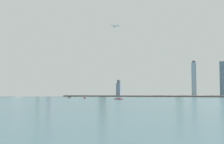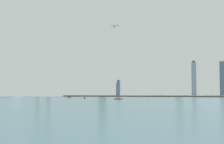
{
  "view_description": "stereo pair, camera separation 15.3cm",
  "coord_description": "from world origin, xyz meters",
  "px_view_note": "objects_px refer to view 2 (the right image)",
  "views": [
    {
      "loc": [
        234.48,
        -494.63,
        11.99
      ],
      "look_at": [
        -19.79,
        433.11,
        74.78
      ],
      "focal_mm": 51.08,
      "sensor_mm": 36.0,
      "label": 1
    },
    {
      "loc": [
        234.62,
        -494.59,
        11.99
      ],
      "look_at": [
        -19.79,
        433.11,
        74.78
      ],
      "focal_mm": 51.08,
      "sensor_mm": 36.0,
      "label": 2
    }
  ],
  "objects_px": {
    "skyscraper_4": "(119,89)",
    "boat_0": "(69,98)",
    "channel_buoy_0": "(138,98)",
    "observation_tower": "(39,47)",
    "airplane": "(116,26)",
    "skyscraper_5": "(180,79)",
    "skyscraper_0": "(194,79)",
    "boat_1": "(119,99)",
    "skyscraper_6": "(103,79)",
    "stadium_dome": "(8,93)",
    "skyscraper_3": "(223,79)",
    "boat_2": "(85,98)",
    "skyscraper_1": "(50,75)"
  },
  "relations": [
    {
      "from": "skyscraper_4",
      "to": "boat_0",
      "type": "height_order",
      "value": "skyscraper_4"
    },
    {
      "from": "skyscraper_4",
      "to": "channel_buoy_0",
      "type": "distance_m",
      "value": 291.43
    },
    {
      "from": "channel_buoy_0",
      "to": "observation_tower",
      "type": "bearing_deg",
      "value": 144.71
    },
    {
      "from": "boat_0",
      "to": "airplane",
      "type": "distance_m",
      "value": 307.96
    },
    {
      "from": "skyscraper_5",
      "to": "skyscraper_0",
      "type": "bearing_deg",
      "value": -41.56
    },
    {
      "from": "skyscraper_5",
      "to": "boat_1",
      "type": "height_order",
      "value": "skyscraper_5"
    },
    {
      "from": "skyscraper_5",
      "to": "skyscraper_6",
      "type": "xyz_separation_m",
      "value": [
        -248.74,
        -37.38,
        0.55
      ]
    },
    {
      "from": "stadium_dome",
      "to": "skyscraper_3",
      "type": "bearing_deg",
      "value": 6.27
    },
    {
      "from": "skyscraper_3",
      "to": "boat_2",
      "type": "relative_size",
      "value": 7.76
    },
    {
      "from": "skyscraper_1",
      "to": "airplane",
      "type": "height_order",
      "value": "airplane"
    },
    {
      "from": "boat_1",
      "to": "airplane",
      "type": "height_order",
      "value": "airplane"
    },
    {
      "from": "skyscraper_1",
      "to": "skyscraper_5",
      "type": "bearing_deg",
      "value": 2.55
    },
    {
      "from": "stadium_dome",
      "to": "channel_buoy_0",
      "type": "xyz_separation_m",
      "value": [
        498.49,
        -258.74,
        -8.4
      ]
    },
    {
      "from": "skyscraper_5",
      "to": "boat_2",
      "type": "relative_size",
      "value": 8.76
    },
    {
      "from": "skyscraper_4",
      "to": "skyscraper_5",
      "type": "relative_size",
      "value": 0.42
    },
    {
      "from": "skyscraper_4",
      "to": "airplane",
      "type": "height_order",
      "value": "airplane"
    },
    {
      "from": "stadium_dome",
      "to": "skyscraper_4",
      "type": "xyz_separation_m",
      "value": [
        386.61,
        9.5,
        13.13
      ]
    },
    {
      "from": "observation_tower",
      "to": "stadium_dome",
      "type": "relative_size",
      "value": 3.96
    },
    {
      "from": "skyscraper_1",
      "to": "boat_1",
      "type": "xyz_separation_m",
      "value": [
        373.02,
        -479.91,
        -74.88
      ]
    },
    {
      "from": "skyscraper_4",
      "to": "skyscraper_5",
      "type": "distance_m",
      "value": 206.14
    },
    {
      "from": "skyscraper_1",
      "to": "boat_1",
      "type": "relative_size",
      "value": 8.7
    },
    {
      "from": "channel_buoy_0",
      "to": "boat_0",
      "type": "bearing_deg",
      "value": -161.62
    },
    {
      "from": "skyscraper_3",
      "to": "airplane",
      "type": "height_order",
      "value": "airplane"
    },
    {
      "from": "skyscraper_3",
      "to": "skyscraper_4",
      "type": "bearing_deg",
      "value": -167.84
    },
    {
      "from": "skyscraper_6",
      "to": "boat_1",
      "type": "distance_m",
      "value": 496.22
    },
    {
      "from": "observation_tower",
      "to": "boat_2",
      "type": "bearing_deg",
      "value": -49.57
    },
    {
      "from": "skyscraper_3",
      "to": "airplane",
      "type": "xyz_separation_m",
      "value": [
        -299.12,
        -155.49,
        149.32
      ]
    },
    {
      "from": "skyscraper_0",
      "to": "skyscraper_4",
      "type": "xyz_separation_m",
      "value": [
        -226.61,
        -52.01,
        -30.5
      ]
    },
    {
      "from": "skyscraper_0",
      "to": "skyscraper_3",
      "type": "height_order",
      "value": "skyscraper_0"
    },
    {
      "from": "boat_2",
      "to": "observation_tower",
      "type": "bearing_deg",
      "value": 20.35
    },
    {
      "from": "observation_tower",
      "to": "boat_2",
      "type": "distance_m",
      "value": 479.61
    },
    {
      "from": "skyscraper_5",
      "to": "stadium_dome",
      "type": "bearing_deg",
      "value": -169.79
    },
    {
      "from": "boat_0",
      "to": "airplane",
      "type": "bearing_deg",
      "value": 40.42
    },
    {
      "from": "skyscraper_5",
      "to": "channel_buoy_0",
      "type": "bearing_deg",
      "value": -100.81
    },
    {
      "from": "skyscraper_1",
      "to": "skyscraper_5",
      "type": "xyz_separation_m",
      "value": [
        451.72,
        20.09,
        -17.94
      ]
    },
    {
      "from": "observation_tower",
      "to": "skyscraper_3",
      "type": "xyz_separation_m",
      "value": [
        595.66,
        56.13,
        -112.34
      ]
    },
    {
      "from": "boat_0",
      "to": "boat_2",
      "type": "bearing_deg",
      "value": -59.03
    },
    {
      "from": "skyscraper_0",
      "to": "skyscraper_5",
      "type": "bearing_deg",
      "value": 138.44
    },
    {
      "from": "skyscraper_3",
      "to": "skyscraper_6",
      "type": "bearing_deg",
      "value": -178.18
    },
    {
      "from": "stadium_dome",
      "to": "skyscraper_1",
      "type": "xyz_separation_m",
      "value": [
        115.65,
        82.08,
        66.19
      ]
    },
    {
      "from": "skyscraper_1",
      "to": "skyscraper_6",
      "type": "relative_size",
      "value": 1.26
    },
    {
      "from": "skyscraper_1",
      "to": "skyscraper_6",
      "type": "distance_m",
      "value": 204.46
    },
    {
      "from": "skyscraper_0",
      "to": "airplane",
      "type": "height_order",
      "value": "airplane"
    },
    {
      "from": "boat_2",
      "to": "airplane",
      "type": "distance_m",
      "value": 316.16
    },
    {
      "from": "airplane",
      "to": "boat_2",
      "type": "bearing_deg",
      "value": -37.74
    },
    {
      "from": "skyscraper_4",
      "to": "stadium_dome",
      "type": "bearing_deg",
      "value": -178.59
    },
    {
      "from": "stadium_dome",
      "to": "boat_0",
      "type": "bearing_deg",
      "value": -40.84
    },
    {
      "from": "skyscraper_1",
      "to": "boat_0",
      "type": "height_order",
      "value": "skyscraper_1"
    },
    {
      "from": "stadium_dome",
      "to": "boat_2",
      "type": "height_order",
      "value": "stadium_dome"
    },
    {
      "from": "skyscraper_3",
      "to": "airplane",
      "type": "bearing_deg",
      "value": -152.53
    }
  ]
}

